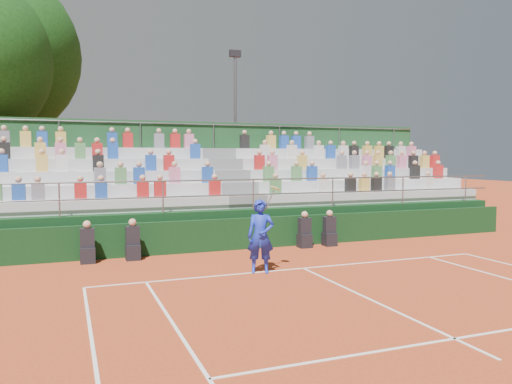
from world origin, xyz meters
name	(u,v)px	position (x,y,z in m)	size (l,w,h in m)	color
ground	(303,268)	(0.00, 0.00, 0.00)	(90.00, 90.00, 0.00)	#B3421D
courtside_wall	(259,233)	(0.00, 3.20, 0.50)	(20.00, 0.15, 1.00)	black
line_officials	(222,238)	(-1.41, 2.75, 0.48)	(8.02, 0.40, 1.19)	black
grandstand	(228,206)	(-0.01, 6.44, 1.09)	(20.00, 5.20, 4.40)	black
tennis_player	(261,236)	(-1.23, -0.04, 0.94)	(0.93, 0.67, 2.22)	#192EBE
floodlight_mast	(235,119)	(2.69, 13.60, 4.96)	(0.60, 0.25, 8.56)	gray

